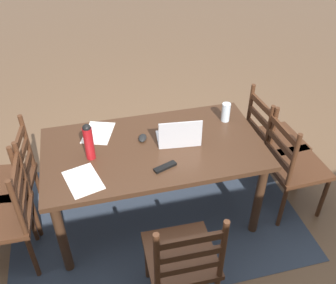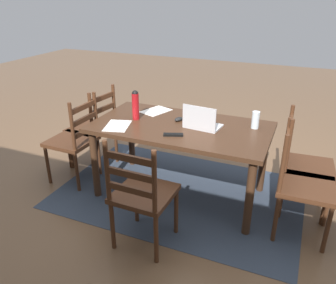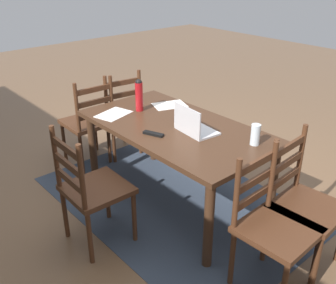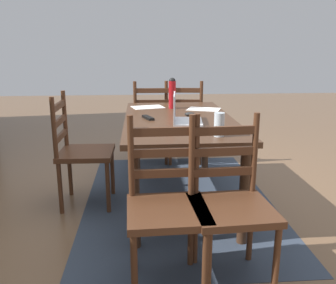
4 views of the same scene
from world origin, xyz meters
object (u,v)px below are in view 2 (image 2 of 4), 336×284
object	(u,v)px
laptop	(201,122)
computer_mouse	(179,119)
chair_far_head	(142,195)
water_bottle	(136,104)
drinking_glass	(255,120)
chair_right_near	(94,129)
chair_left_near	(303,165)
chair_right_far	(74,141)
chair_left_far	(301,185)
tv_remote	(173,135)
dining_table	(181,134)

from	to	relation	value
laptop	computer_mouse	distance (m)	0.28
chair_far_head	water_bottle	distance (m)	1.02
drinking_glass	computer_mouse	bearing A→B (deg)	7.65
chair_right_near	drinking_glass	size ratio (longest dim) A/B	6.00
chair_left_near	chair_right_far	bearing A→B (deg)	9.04
chair_left_far	chair_right_far	distance (m)	2.23
chair_left_far	tv_remote	distance (m)	1.13
dining_table	computer_mouse	xyz separation A→B (m)	(0.06, -0.11, 0.11)
tv_remote	chair_left_far	bearing A→B (deg)	73.37
laptop	tv_remote	xyz separation A→B (m)	(0.17, 0.26, -0.05)
chair_left_far	water_bottle	size ratio (longest dim) A/B	3.28
drinking_glass	dining_table	bearing A→B (deg)	17.23
chair_left_near	computer_mouse	distance (m)	1.21
chair_far_head	chair_left_far	bearing A→B (deg)	-150.25
chair_right_near	computer_mouse	world-z (taller)	chair_right_near
dining_table	tv_remote	xyz separation A→B (m)	(-0.03, 0.26, 0.10)
dining_table	chair_left_near	distance (m)	1.14
chair_right_far	water_bottle	bearing A→B (deg)	-165.76
computer_mouse	tv_remote	size ratio (longest dim) A/B	0.59
dining_table	drinking_glass	xyz separation A→B (m)	(-0.65, -0.20, 0.17)
water_bottle	drinking_glass	size ratio (longest dim) A/B	1.83
water_bottle	tv_remote	world-z (taller)	water_bottle
dining_table	computer_mouse	distance (m)	0.16
chair_far_head	computer_mouse	bearing A→B (deg)	-86.18
computer_mouse	dining_table	bearing A→B (deg)	139.34
chair_left_near	water_bottle	world-z (taller)	water_bottle
chair_left_near	chair_right_far	size ratio (longest dim) A/B	1.00
chair_left_far	tv_remote	world-z (taller)	chair_left_far
tv_remote	chair_right_near	bearing A→B (deg)	-131.24
chair_left_far	chair_right_near	xyz separation A→B (m)	(2.23, -0.35, 0.00)
chair_left_near	drinking_glass	world-z (taller)	chair_left_near
chair_right_near	computer_mouse	distance (m)	1.09
chair_right_near	water_bottle	size ratio (longest dim) A/B	3.28
laptop	chair_right_near	bearing A→B (deg)	-7.33
chair_left_far	computer_mouse	size ratio (longest dim) A/B	9.50
water_bottle	laptop	bearing A→B (deg)	-178.41
chair_right_far	drinking_glass	xyz separation A→B (m)	(-1.76, -0.38, 0.36)
chair_left_far	chair_right_near	world-z (taller)	same
chair_right_near	dining_table	bearing A→B (deg)	171.17
dining_table	laptop	distance (m)	0.25
chair_left_near	tv_remote	size ratio (longest dim) A/B	5.59
dining_table	chair_far_head	bearing A→B (deg)	89.94
dining_table	chair_far_head	xyz separation A→B (m)	(0.00, 0.82, -0.19)
chair_left_near	chair_far_head	world-z (taller)	same
drinking_glass	water_bottle	bearing A→B (deg)	10.95
dining_table	laptop	size ratio (longest dim) A/B	4.83
dining_table	water_bottle	xyz separation A→B (m)	(0.46, 0.01, 0.24)
chair_far_head	laptop	distance (m)	0.91
laptop	water_bottle	distance (m)	0.67
dining_table	drinking_glass	distance (m)	0.70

